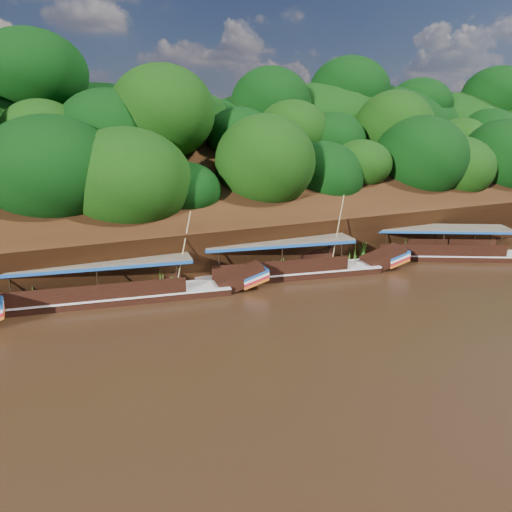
{
  "coord_description": "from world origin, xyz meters",
  "views": [
    {
      "loc": [
        -15.61,
        -19.65,
        10.0
      ],
      "look_at": [
        -2.12,
        7.0,
        2.19
      ],
      "focal_mm": 35.0,
      "sensor_mm": 36.0,
      "label": 1
    }
  ],
  "objects": [
    {
      "name": "boat_2",
      "position": [
        -9.69,
        8.79,
        0.57
      ],
      "size": [
        16.27,
        4.84,
        5.58
      ],
      "rotation": [
        0.0,
        0.0,
        -0.17
      ],
      "color": "black",
      "rests_on": "ground"
    },
    {
      "name": "boat_1",
      "position": [
        1.91,
        8.41,
        0.6
      ],
      "size": [
        15.48,
        5.11,
        6.07
      ],
      "rotation": [
        0.0,
        0.0,
        -0.2
      ],
      "color": "black",
      "rests_on": "ground"
    },
    {
      "name": "reeds",
      "position": [
        -3.15,
        9.47,
        0.92
      ],
      "size": [
        48.91,
        2.62,
        2.21
      ],
      "color": "#38721C",
      "rests_on": "ground"
    },
    {
      "name": "ground",
      "position": [
        0.0,
        0.0,
        0.0
      ],
      "size": [
        160.0,
        160.0,
        0.0
      ],
      "primitive_type": "plane",
      "color": "black",
      "rests_on": "ground"
    },
    {
      "name": "riverbank",
      "position": [
        -0.01,
        22.73,
        1.89
      ],
      "size": [
        120.0,
        30.06,
        19.4
      ],
      "color": "black",
      "rests_on": "ground"
    },
    {
      "name": "boat_0",
      "position": [
        15.34,
        6.62,
        0.57
      ],
      "size": [
        14.4,
        9.42,
        6.4
      ],
      "rotation": [
        0.0,
        0.0,
        -0.52
      ],
      "color": "black",
      "rests_on": "ground"
    }
  ]
}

